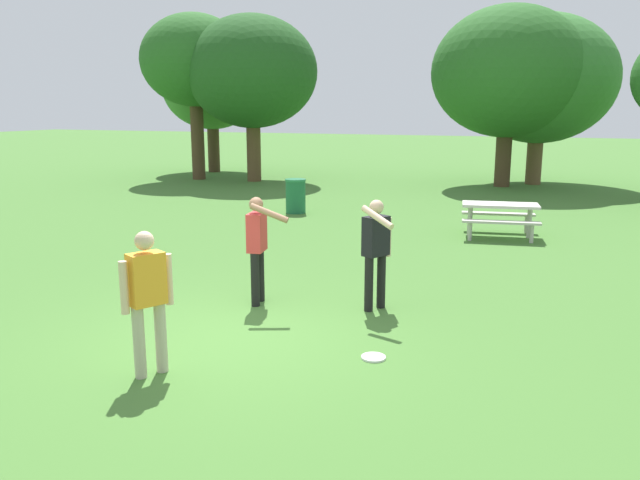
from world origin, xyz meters
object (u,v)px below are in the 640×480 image
object	(u,v)px
tree_slender_mid	(508,72)
trash_can_further_along	(296,196)
tree_back_left	(540,79)
tree_far_right	(252,72)
picnic_table_near	(500,213)
person_thrower	(376,246)
tree_tall_left	(212,88)
tree_broad_center	(195,61)
person_catcher	(147,294)
person_bystander	(258,242)
frisbee	(373,357)

from	to	relation	value
tree_slender_mid	trash_can_further_along	bearing A→B (deg)	-120.18
tree_back_left	tree_slender_mid	bearing A→B (deg)	-132.58
trash_can_further_along	tree_far_right	world-z (taller)	tree_far_right
picnic_table_near	person_thrower	bearing A→B (deg)	-100.77
picnic_table_near	tree_tall_left	size ratio (longest dim) A/B	0.33
person_thrower	tree_tall_left	xyz separation A→B (m)	(-12.61, 16.81, 2.82)
tree_far_right	tree_back_left	size ratio (longest dim) A/B	1.02
tree_broad_center	trash_can_further_along	bearing A→B (deg)	-41.86
person_thrower	person_catcher	xyz separation A→B (m)	(-1.70, -3.13, -0.02)
person_bystander	frisbee	size ratio (longest dim) A/B	5.56
person_catcher	tree_tall_left	size ratio (longest dim) A/B	0.29
trash_can_further_along	frisbee	bearing A→B (deg)	-61.75
picnic_table_near	tree_far_right	distance (m)	13.58
tree_back_left	person_bystander	bearing A→B (deg)	-100.23
trash_can_further_along	tree_tall_left	size ratio (longest dim) A/B	0.17
tree_tall_left	tree_broad_center	bearing A→B (deg)	-71.53
picnic_table_near	tree_far_right	world-z (taller)	tree_far_right
person_bystander	tree_broad_center	xyz separation A→B (m)	(-9.90, 14.30, 3.77)
picnic_table_near	tree_broad_center	bearing A→B (deg)	148.86
tree_tall_left	tree_broad_center	size ratio (longest dim) A/B	0.86
tree_tall_left	person_catcher	bearing A→B (deg)	-61.33
frisbee	picnic_table_near	world-z (taller)	picnic_table_near
person_catcher	tree_far_right	size ratio (longest dim) A/B	0.25
frisbee	trash_can_further_along	bearing A→B (deg)	118.25
tree_back_left	frisbee	bearing A→B (deg)	-92.75
trash_can_further_along	tree_far_right	size ratio (longest dim) A/B	0.15
tree_back_left	trash_can_further_along	bearing A→B (deg)	-121.90
tree_broad_center	tree_back_left	bearing A→B (deg)	13.67
tree_tall_left	picnic_table_near	bearing A→B (deg)	-37.61
tree_tall_left	tree_slender_mid	xyz separation A→B (m)	(12.95, -0.86, 0.40)
person_bystander	tree_slender_mid	distance (m)	16.76
tree_tall_left	tree_broad_center	world-z (taller)	tree_broad_center
frisbee	trash_can_further_along	world-z (taller)	trash_can_further_along
tree_broad_center	person_catcher	bearing A→B (deg)	-59.77
picnic_table_near	tree_back_left	distance (m)	11.44
person_bystander	trash_can_further_along	bearing A→B (deg)	109.40
person_bystander	tree_broad_center	world-z (taller)	tree_broad_center
person_catcher	tree_broad_center	distance (m)	20.12
tree_far_right	tree_slender_mid	distance (m)	9.70
tree_back_left	picnic_table_near	bearing A→B (deg)	-91.22
frisbee	person_thrower	bearing A→B (deg)	105.49
person_catcher	person_bystander	size ratio (longest dim) A/B	1.00
person_catcher	tree_back_left	bearing A→B (deg)	81.27
tree_tall_left	person_bystander	bearing A→B (deg)	-57.68
person_thrower	frisbee	bearing A→B (deg)	-74.51
person_bystander	trash_can_further_along	xyz separation A→B (m)	(-2.79, 7.92, -0.48)
picnic_table_near	tree_broad_center	world-z (taller)	tree_broad_center
person_bystander	tree_far_right	size ratio (longest dim) A/B	0.25
person_thrower	tree_far_right	size ratio (longest dim) A/B	0.25
frisbee	tree_broad_center	size ratio (longest dim) A/B	0.04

